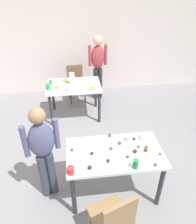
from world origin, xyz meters
The scene contains 35 objects.
ground_plane centered at (0.00, 0.00, 0.00)m, with size 6.40×6.40×0.00m, color gray.
wall_back centered at (0.00, 3.20, 1.30)m, with size 6.40×0.10×2.60m, color silver.
dining_table_near centered at (0.06, -0.25, 0.65)m, with size 1.24×0.71×0.75m.
dining_table_far centered at (-0.40, 1.84, 0.64)m, with size 1.11×0.78×0.75m.
chair_near_table centered at (-0.08, -0.97, 0.50)m, with size 0.51×0.51×0.87m.
chair_far_table centered at (-0.35, 2.59, 0.50)m, with size 0.45×0.45×0.87m.
person_girl_near centered at (-0.84, -0.18, 0.86)m, with size 0.45×0.28×1.44m.
person_adult_far centered at (0.20, 2.59, 0.94)m, with size 0.46×0.24×1.57m.
mixing_bowl centered at (0.56, -0.04, 0.78)m, with size 0.19×0.19×0.06m, color white.
soda_can centered at (0.25, -0.54, 0.81)m, with size 0.07×0.07×0.12m, color #198438.
fork_near centered at (-0.31, -0.07, 0.75)m, with size 0.17×0.02×0.01m, color silver.
cup_near_0 centered at (-0.50, -0.53, 0.80)m, with size 0.08×0.08×0.09m, color red.
cup_near_1 centered at (0.30, -0.06, 0.80)m, with size 0.08×0.08×0.10m, color white.
cake_ball_0 centered at (-0.23, -0.26, 0.77)m, with size 0.04×0.04×0.04m, color #3D2319.
cake_ball_1 centered at (-0.28, -0.49, 0.78)m, with size 0.05×0.05×0.05m, color #3D2319.
cake_ball_2 centered at (0.32, -0.29, 0.78)m, with size 0.05×0.05×0.05m, color #3D2319.
cake_ball_3 centered at (0.39, -0.20, 0.77)m, with size 0.04×0.04×0.04m, color brown.
cake_ball_4 centered at (0.50, -0.54, 0.77)m, with size 0.04×0.04×0.04m, color brown.
cake_ball_5 centered at (0.16, -0.11, 0.77)m, with size 0.05×0.05×0.05m, color brown.
cake_ball_6 centered at (-0.05, -0.41, 0.77)m, with size 0.04×0.04×0.04m, color #3D2319.
cake_ball_7 centered at (0.37, -0.04, 0.77)m, with size 0.04×0.04×0.04m, color #3D2319.
cake_ball_8 centered at (0.02, -0.20, 0.77)m, with size 0.05×0.05×0.05m, color brown.
cake_ball_9 centered at (0.62, -0.37, 0.77)m, with size 0.04×0.04×0.04m, color brown.
cake_ball_10 centered at (0.46, -0.28, 0.78)m, with size 0.05×0.05×0.05m, color brown.
cake_ball_11 centered at (0.49, -0.22, 0.77)m, with size 0.04×0.04×0.04m, color brown.
cake_ball_12 centered at (0.20, -0.37, 0.77)m, with size 0.04×0.04×0.04m, color brown.
cake_ball_13 centered at (0.05, 0.07, 0.77)m, with size 0.05×0.05×0.05m, color brown.
cake_ball_14 centered at (-0.48, -0.16, 0.77)m, with size 0.04×0.04×0.04m, color brown.
pitcher_far centered at (-0.43, 1.88, 0.87)m, with size 0.11×0.11×0.25m, color white.
cup_far_0 centered at (-0.91, 1.69, 0.81)m, with size 0.09×0.09×0.12m, color green.
cup_far_1 centered at (-0.88, 1.92, 0.80)m, with size 0.07×0.07×0.09m, color green.
donut_far_0 centered at (-0.75, 1.74, 0.77)m, with size 0.11×0.11×0.03m, color gold.
donut_far_1 centered at (-0.04, 1.59, 0.77)m, with size 0.14×0.14×0.04m, color gold.
donut_far_2 centered at (-0.58, 2.08, 0.77)m, with size 0.13×0.13×0.04m, color gold.
donut_far_3 centered at (-0.55, 1.56, 0.77)m, with size 0.11×0.11×0.03m, color pink.
Camera 1 is at (-0.40, -2.24, 2.66)m, focal length 34.15 mm.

